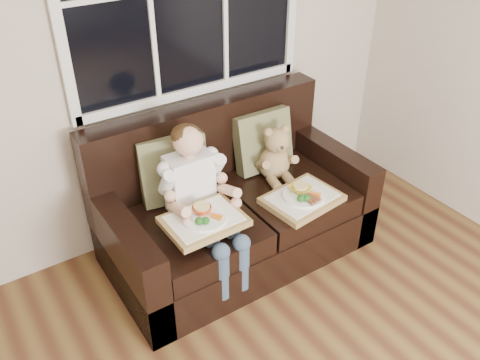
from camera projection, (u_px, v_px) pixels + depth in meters
loveseat at (232, 210)px, 3.38m from camera, size 1.70×0.92×0.96m
pillow_left at (174, 169)px, 3.14m from camera, size 0.45×0.27×0.43m
pillow_right at (263, 141)px, 3.46m from camera, size 0.41×0.20×0.42m
child at (198, 190)px, 2.97m from camera, size 0.40×0.60×0.90m
teddy_bear at (276, 157)px, 3.38m from camera, size 0.26×0.32×0.40m
tray_left at (204, 220)px, 2.86m from camera, size 0.45×0.34×0.10m
tray_right at (302, 198)px, 3.20m from camera, size 0.50×0.40×0.11m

